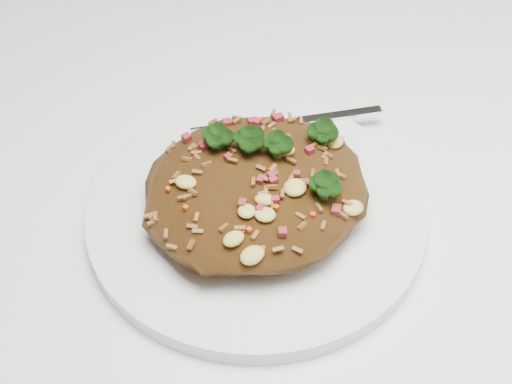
{
  "coord_description": "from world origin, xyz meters",
  "views": [
    {
      "loc": [
        -0.25,
        -0.34,
        1.15
      ],
      "look_at": [
        -0.02,
        -0.06,
        0.78
      ],
      "focal_mm": 50.0,
      "sensor_mm": 36.0,
      "label": 1
    }
  ],
  "objects_px": {
    "plate": "(256,212)",
    "fried_rice": "(257,181)",
    "dining_table": "(235,233)",
    "fork": "(297,121)"
  },
  "relations": [
    {
      "from": "fork",
      "to": "dining_table",
      "type": "bearing_deg",
      "value": -161.71
    },
    {
      "from": "dining_table",
      "to": "plate",
      "type": "xyz_separation_m",
      "value": [
        -0.02,
        -0.06,
        0.1
      ]
    },
    {
      "from": "fried_rice",
      "to": "fork",
      "type": "bearing_deg",
      "value": 31.91
    },
    {
      "from": "dining_table",
      "to": "fork",
      "type": "xyz_separation_m",
      "value": [
        0.06,
        -0.01,
        0.11
      ]
    },
    {
      "from": "dining_table",
      "to": "plate",
      "type": "distance_m",
      "value": 0.12
    },
    {
      "from": "plate",
      "to": "fork",
      "type": "relative_size",
      "value": 1.65
    },
    {
      "from": "dining_table",
      "to": "fork",
      "type": "relative_size",
      "value": 7.88
    },
    {
      "from": "dining_table",
      "to": "plate",
      "type": "relative_size",
      "value": 4.77
    },
    {
      "from": "dining_table",
      "to": "fork",
      "type": "height_order",
      "value": "fork"
    },
    {
      "from": "plate",
      "to": "fried_rice",
      "type": "distance_m",
      "value": 0.03
    }
  ]
}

